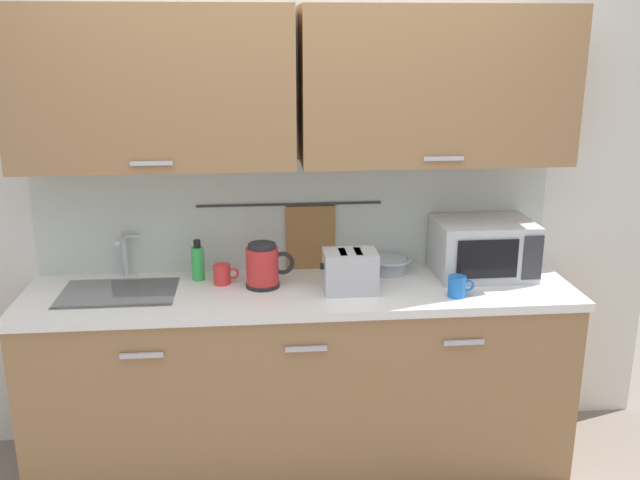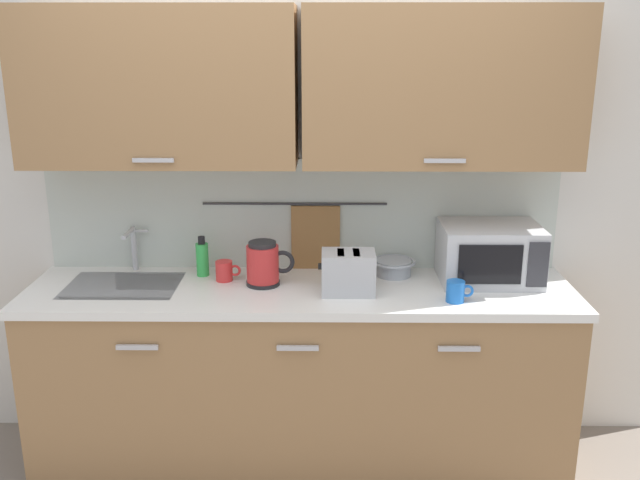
% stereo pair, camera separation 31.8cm
% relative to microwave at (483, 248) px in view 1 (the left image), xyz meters
% --- Properties ---
extents(counter_unit, '(2.53, 0.64, 0.90)m').
position_rel_microwave_xyz_m(counter_unit, '(-0.90, -0.11, -0.58)').
color(counter_unit, '#997047').
rests_on(counter_unit, ground).
extents(back_wall_assembly, '(3.70, 0.41, 2.50)m').
position_rel_microwave_xyz_m(back_wall_assembly, '(-0.89, 0.12, 0.49)').
color(back_wall_assembly, silver).
rests_on(back_wall_assembly, ground).
extents(sink_faucet, '(0.09, 0.17, 0.22)m').
position_rel_microwave_xyz_m(sink_faucet, '(-1.72, 0.12, 0.01)').
color(sink_faucet, '#B2B5BA').
rests_on(sink_faucet, counter_unit).
extents(microwave, '(0.46, 0.35, 0.27)m').
position_rel_microwave_xyz_m(microwave, '(0.00, 0.00, 0.00)').
color(microwave, silver).
rests_on(microwave, counter_unit).
extents(electric_kettle, '(0.23, 0.16, 0.21)m').
position_rel_microwave_xyz_m(electric_kettle, '(-1.06, -0.07, -0.03)').
color(electric_kettle, black).
rests_on(electric_kettle, counter_unit).
extents(dish_soap_bottle, '(0.06, 0.06, 0.20)m').
position_rel_microwave_xyz_m(dish_soap_bottle, '(-1.37, 0.06, -0.05)').
color(dish_soap_bottle, green).
rests_on(dish_soap_bottle, counter_unit).
extents(mug_near_sink, '(0.12, 0.08, 0.09)m').
position_rel_microwave_xyz_m(mug_near_sink, '(-1.25, -0.02, -0.09)').
color(mug_near_sink, red).
rests_on(mug_near_sink, counter_unit).
extents(mixing_bowl, '(0.21, 0.21, 0.08)m').
position_rel_microwave_xyz_m(mixing_bowl, '(-0.44, 0.07, -0.09)').
color(mixing_bowl, '#A5ADB7').
rests_on(mixing_bowl, counter_unit).
extents(toaster, '(0.26, 0.17, 0.19)m').
position_rel_microwave_xyz_m(toaster, '(-0.67, -0.17, -0.04)').
color(toaster, '#B7BABF').
rests_on(toaster, counter_unit).
extents(mug_by_kettle, '(0.12, 0.08, 0.09)m').
position_rel_microwave_xyz_m(mug_by_kettle, '(-0.20, -0.28, -0.09)').
color(mug_by_kettle, blue).
rests_on(mug_by_kettle, counter_unit).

